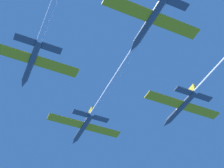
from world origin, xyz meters
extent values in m
cylinder|color=#4C5660|center=(0.06, 0.63, 0.72)|extent=(1.22, 11.06, 1.22)
cone|color=#4C5660|center=(0.06, 7.37, 0.72)|extent=(1.19, 2.43, 1.19)
ellipsoid|color=black|center=(0.06, 3.06, 1.23)|extent=(0.85, 2.21, 0.61)
cube|color=yellow|center=(-4.75, 0.08, 0.72)|extent=(8.41, 2.43, 0.27)
cube|color=yellow|center=(4.87, 0.08, 0.72)|extent=(8.41, 2.43, 0.27)
cube|color=yellow|center=(0.06, -3.80, 2.21)|extent=(0.32, 1.99, 1.77)
cube|color=#4C5660|center=(-2.44, -4.02, 0.72)|extent=(3.78, 1.46, 0.27)
cube|color=#4C5660|center=(2.56, -4.02, 0.72)|extent=(3.78, 1.46, 0.27)
cylinder|color=white|center=(0.06, -27.17, 0.72)|extent=(1.09, 44.54, 1.09)
cylinder|color=#4C5660|center=(-16.92, -16.48, -0.57)|extent=(1.22, 11.06, 1.22)
cone|color=#4C5660|center=(-16.92, -9.74, -0.57)|extent=(1.19, 2.43, 1.19)
ellipsoid|color=black|center=(-16.92, -14.05, -0.05)|extent=(0.85, 2.21, 0.61)
cube|color=yellow|center=(-21.73, -17.04, -0.57)|extent=(8.41, 2.43, 0.27)
cube|color=yellow|center=(-12.10, -17.04, -0.57)|extent=(8.41, 2.43, 0.27)
cube|color=yellow|center=(-16.92, -20.91, 0.92)|extent=(0.32, 1.99, 1.77)
cube|color=#4C5660|center=(-19.41, -21.13, -0.57)|extent=(3.78, 1.46, 0.27)
cube|color=#4C5660|center=(-14.42, -21.13, -0.57)|extent=(3.78, 1.46, 0.27)
cylinder|color=#4C5660|center=(16.81, -16.27, -0.11)|extent=(1.22, 11.06, 1.22)
cone|color=#4C5660|center=(16.81, -9.53, -0.11)|extent=(1.19, 2.43, 1.19)
ellipsoid|color=black|center=(16.81, -13.84, 0.41)|extent=(0.85, 2.21, 0.61)
cube|color=yellow|center=(12.00, -16.83, -0.11)|extent=(8.41, 2.43, 0.27)
cube|color=yellow|center=(21.62, -16.83, -0.11)|extent=(8.41, 2.43, 0.27)
cube|color=yellow|center=(16.81, -20.70, 1.39)|extent=(0.32, 1.99, 1.77)
cube|color=#4C5660|center=(14.31, -20.92, -0.11)|extent=(3.78, 1.46, 0.27)
cube|color=#4C5660|center=(19.31, -20.92, -0.11)|extent=(3.78, 1.46, 0.27)
cylinder|color=#4C5660|center=(-0.55, -33.71, 0.26)|extent=(1.22, 11.06, 1.22)
cone|color=#4C5660|center=(-0.55, -26.96, 0.26)|extent=(1.19, 2.43, 1.19)
ellipsoid|color=black|center=(-0.55, -31.27, 0.78)|extent=(0.85, 2.21, 0.61)
cube|color=yellow|center=(-5.36, -34.26, 0.26)|extent=(8.41, 2.43, 0.27)
cube|color=yellow|center=(4.26, -34.26, 0.26)|extent=(8.41, 2.43, 0.27)
cube|color=#4C5660|center=(1.95, -38.35, 0.26)|extent=(3.78, 1.46, 0.27)
camera|label=1|loc=(-20.98, -62.68, -48.49)|focal=54.71mm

